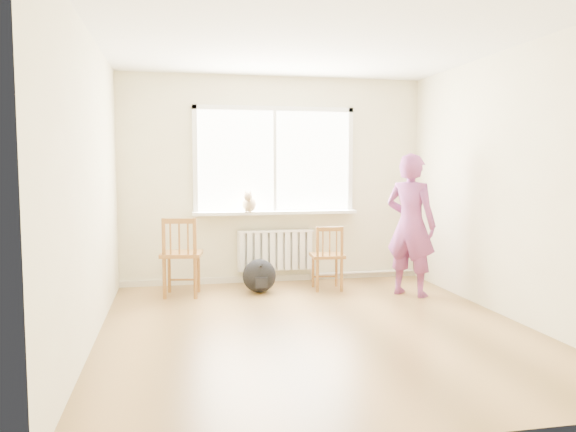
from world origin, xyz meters
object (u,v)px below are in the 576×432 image
person (411,225)px  backpack (259,276)px  chair_left (181,257)px  chair_right (328,258)px  cat (249,203)px

person → backpack: bearing=32.7°
chair_left → backpack: bearing=-169.5°
chair_left → chair_right: (1.78, -0.01, -0.07)m
chair_left → chair_right: bearing=-171.7°
backpack → person: bearing=-15.9°
person → backpack: size_ratio=4.12×
chair_right → backpack: chair_right is taller
chair_right → person: size_ratio=0.48×
chair_right → backpack: size_ratio=1.96×
chair_right → cat: bearing=-23.8°
chair_left → person: bearing=178.7°
backpack → cat: bearing=98.1°
chair_left → backpack: size_ratio=2.30×
cat → chair_left: bearing=-138.2°
cat → backpack: 0.97m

